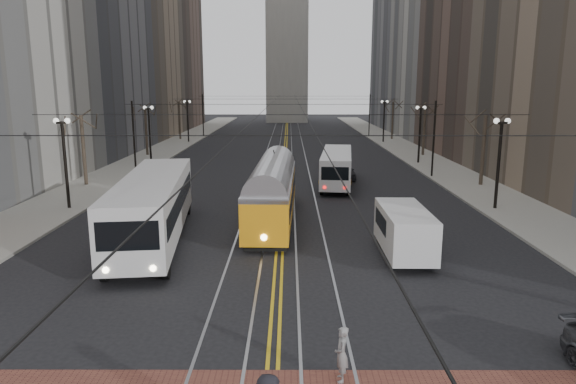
{
  "coord_description": "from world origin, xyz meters",
  "views": [
    {
      "loc": [
        0.46,
        -14.08,
        7.82
      ],
      "look_at": [
        0.41,
        9.23,
        3.0
      ],
      "focal_mm": 32.0,
      "sensor_mm": 36.0,
      "label": 1
    }
  ],
  "objects_px": {
    "rear_bus": "(337,168)",
    "sedan_grey": "(344,171)",
    "transit_bus": "(154,209)",
    "streetcar": "(273,197)",
    "cargo_van": "(404,234)",
    "pedestrian_b": "(342,354)"
  },
  "relations": [
    {
      "from": "rear_bus",
      "to": "sedan_grey",
      "type": "height_order",
      "value": "rear_bus"
    },
    {
      "from": "transit_bus",
      "to": "streetcar",
      "type": "xyz_separation_m",
      "value": [
        5.95,
        3.87,
        -0.2
      ]
    },
    {
      "from": "transit_bus",
      "to": "cargo_van",
      "type": "distance_m",
      "value": 12.51
    },
    {
      "from": "pedestrian_b",
      "to": "cargo_van",
      "type": "bearing_deg",
      "value": 160.33
    },
    {
      "from": "pedestrian_b",
      "to": "sedan_grey",
      "type": "bearing_deg",
      "value": 175.18
    },
    {
      "from": "streetcar",
      "to": "rear_bus",
      "type": "bearing_deg",
      "value": 69.24
    },
    {
      "from": "streetcar",
      "to": "rear_bus",
      "type": "relative_size",
      "value": 1.21
    },
    {
      "from": "rear_bus",
      "to": "pedestrian_b",
      "type": "distance_m",
      "value": 28.16
    },
    {
      "from": "streetcar",
      "to": "rear_bus",
      "type": "distance_m",
      "value": 12.35
    },
    {
      "from": "transit_bus",
      "to": "cargo_van",
      "type": "xyz_separation_m",
      "value": [
        12.24,
        -2.55,
        -0.53
      ]
    },
    {
      "from": "cargo_van",
      "to": "transit_bus",
      "type": "bearing_deg",
      "value": 168.73
    },
    {
      "from": "sedan_grey",
      "to": "rear_bus",
      "type": "bearing_deg",
      "value": -110.61
    },
    {
      "from": "transit_bus",
      "to": "streetcar",
      "type": "relative_size",
      "value": 1.07
    },
    {
      "from": "streetcar",
      "to": "sedan_grey",
      "type": "relative_size",
      "value": 3.08
    },
    {
      "from": "streetcar",
      "to": "cargo_van",
      "type": "distance_m",
      "value": 9.0
    },
    {
      "from": "cargo_van",
      "to": "pedestrian_b",
      "type": "xyz_separation_m",
      "value": [
        -3.92,
        -10.24,
        -0.36
      ]
    },
    {
      "from": "streetcar",
      "to": "sedan_grey",
      "type": "height_order",
      "value": "streetcar"
    },
    {
      "from": "transit_bus",
      "to": "sedan_grey",
      "type": "xyz_separation_m",
      "value": [
        11.61,
        18.09,
        -0.98
      ]
    },
    {
      "from": "streetcar",
      "to": "transit_bus",
      "type": "bearing_deg",
      "value": -144.94
    },
    {
      "from": "pedestrian_b",
      "to": "transit_bus",
      "type": "bearing_deg",
      "value": -145.69
    },
    {
      "from": "cargo_van",
      "to": "sedan_grey",
      "type": "height_order",
      "value": "cargo_van"
    },
    {
      "from": "streetcar",
      "to": "cargo_van",
      "type": "height_order",
      "value": "streetcar"
    }
  ]
}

